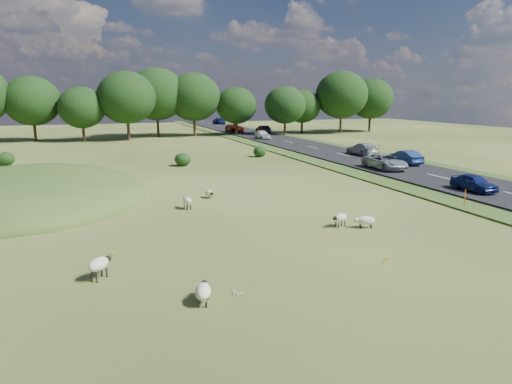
% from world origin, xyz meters
% --- Properties ---
extents(ground, '(160.00, 160.00, 0.00)m').
position_xyz_m(ground, '(0.00, 20.00, 0.00)').
color(ground, '#334B17').
rests_on(ground, ground).
extents(mound, '(16.00, 20.00, 4.00)m').
position_xyz_m(mound, '(-12.00, 12.00, 0.00)').
color(mound, '#33561E').
rests_on(mound, ground).
extents(road, '(8.00, 150.00, 0.25)m').
position_xyz_m(road, '(20.00, 30.00, 0.12)').
color(road, black).
rests_on(road, ground).
extents(treeline, '(96.28, 14.66, 11.70)m').
position_xyz_m(treeline, '(-1.06, 55.44, 6.57)').
color(treeline, black).
rests_on(treeline, ground).
extents(shrubs, '(28.34, 8.19, 1.39)m').
position_xyz_m(shrubs, '(-2.95, 26.62, 0.67)').
color(shrubs, black).
rests_on(shrubs, ground).
extents(marker_post, '(0.06, 0.06, 1.20)m').
position_xyz_m(marker_post, '(14.37, -0.62, 0.60)').
color(marker_post, '#D8590C').
rests_on(marker_post, ground).
extents(sheep_0, '(0.61, 1.12, 0.79)m').
position_xyz_m(sheep_0, '(-2.22, 5.04, 0.55)').
color(sheep_0, beige).
rests_on(sheep_0, ground).
extents(sheep_1, '(0.81, 1.28, 0.71)m').
position_xyz_m(sheep_1, '(-4.33, -8.33, 0.45)').
color(sheep_1, beige).
rests_on(sheep_1, ground).
extents(sheep_2, '(0.60, 1.04, 0.58)m').
position_xyz_m(sheep_2, '(-0.16, 7.64, 0.36)').
color(sheep_2, beige).
rests_on(sheep_2, ground).
extents(sheep_3, '(1.20, 0.79, 0.67)m').
position_xyz_m(sheep_3, '(5.96, -2.37, 0.42)').
color(sheep_3, beige).
rests_on(sheep_3, ground).
extents(sheep_4, '(1.09, 1.17, 0.88)m').
position_xyz_m(sheep_4, '(-7.63, -4.92, 0.62)').
color(sheep_4, beige).
rests_on(sheep_4, ground).
extents(sheep_5, '(1.08, 0.74, 0.75)m').
position_xyz_m(sheep_5, '(4.80, -1.71, 0.52)').
color(sheep_5, beige).
rests_on(sheep_5, ground).
extents(car_0, '(1.46, 4.19, 1.38)m').
position_xyz_m(car_0, '(21.90, 15.19, 0.94)').
color(car_0, navy).
rests_on(car_0, road).
extents(car_1, '(2.13, 5.25, 1.52)m').
position_xyz_m(car_1, '(21.90, 86.64, 1.01)').
color(car_1, navy).
rests_on(car_1, road).
extents(car_2, '(1.60, 3.97, 1.35)m').
position_xyz_m(car_2, '(18.10, 46.03, 0.93)').
color(car_2, white).
rests_on(car_2, road).
extents(car_3, '(1.49, 4.27, 1.41)m').
position_xyz_m(car_3, '(21.90, 55.82, 0.95)').
color(car_3, black).
rests_on(car_3, road).
extents(car_4, '(1.44, 3.58, 1.22)m').
position_xyz_m(car_4, '(18.10, 2.43, 0.86)').
color(car_4, navy).
rests_on(car_4, road).
extents(car_5, '(2.29, 4.98, 1.38)m').
position_xyz_m(car_5, '(18.10, 13.15, 0.94)').
color(car_5, '#AAADB2').
rests_on(car_5, road).
extents(car_6, '(2.49, 5.39, 1.50)m').
position_xyz_m(car_6, '(18.10, 61.12, 1.00)').
color(car_6, maroon).
rests_on(car_6, road).
extents(car_7, '(1.95, 4.80, 1.39)m').
position_xyz_m(car_7, '(21.90, 22.94, 0.95)').
color(car_7, '#AFB3B7').
rests_on(car_7, road).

